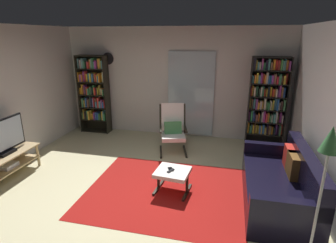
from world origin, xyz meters
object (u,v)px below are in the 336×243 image
Objects in this scene: tv_remote at (171,171)px; leather_sofa at (281,185)px; bookshelf_near_tv at (94,92)px; cell_phone at (171,169)px; wall_clock at (108,59)px; floor_lamp_by_sofa at (326,169)px; lounge_armchair at (173,127)px; tv_stand at (7,162)px; television at (3,138)px; ottoman at (173,174)px; bookshelf_near_sofa at (267,100)px.

leather_sofa is at bearing 30.19° from tv_remote.
bookshelf_near_tv is 3.50m from cell_phone.
bookshelf_near_tv is 0.91m from wall_clock.
bookshelf_near_tv is 1.13× the size of floor_lamp_by_sofa.
leather_sofa is 2.49m from lounge_armchair.
tv_stand is 1.11× the size of lounge_armchair.
television is 6.44× the size of tv_remote.
television is at bearing -175.72° from ottoman.
wall_clock is at bearing 152.18° from lounge_armchair.
bookshelf_near_tv is 1.90× the size of lounge_armchair.
bookshelf_near_tv reaches higher than tv_remote.
bookshelf_near_sofa is at bearing -0.18° from bookshelf_near_tv.
bookshelf_near_sofa is (4.50, 2.59, 0.76)m from tv_stand.
television is at bearing -149.28° from tv_remote.
leather_sofa is 3.35× the size of ottoman.
lounge_armchair is 7.10× the size of tv_remote.
bookshelf_near_tv is at bearing 163.33° from tv_remote.
tv_stand reaches higher than ottoman.
bookshelf_near_tv is 6.69× the size of wall_clock.
tv_remote is at bearing -43.69° from bookshelf_near_tv.
lounge_armchair is 1.81× the size of ottoman.
lounge_armchair is (2.56, 1.81, 0.23)m from tv_stand.
cell_phone is (2.51, -2.35, -0.66)m from bookshelf_near_tv.
bookshelf_near_sofa is 2.95m from ottoman.
ottoman is (-1.60, -2.36, -0.75)m from bookshelf_near_sofa.
cell_phone is (2.86, 0.25, 0.07)m from tv_stand.
wall_clock reaches higher than leather_sofa.
bookshelf_near_tv is at bearing 179.82° from bookshelf_near_sofa.
tv_stand is 2.91m from ottoman.
wall_clock is at bearing 75.47° from tv_stand.
tv_stand is 0.57× the size of bookshelf_near_sofa.
tv_stand reaches higher than cell_phone.
television is 3.20× the size of wall_clock.
bookshelf_near_tv is 3.44× the size of ottoman.
tv_remote is at bearing 3.71° from television.
leather_sofa is at bearing -29.06° from bookshelf_near_tv.
lounge_armchair is 1.60m from cell_phone.
lounge_armchair is 2.46m from wall_clock.
bookshelf_near_tv is 13.47× the size of tv_remote.
bookshelf_near_sofa is 2.43m from leather_sofa.
leather_sofa is at bearing 3.59° from tv_stand.
wall_clock is (0.72, 2.77, 1.10)m from television.
floor_lamp_by_sofa is 5.55m from wall_clock.
cell_phone is at bearing 138.59° from floor_lamp_by_sofa.
ottoman is 1.95× the size of wall_clock.
lounge_armchair reaches higher than ottoman.
tv_stand is 2.88m from tv_remote.
bookshelf_near_sofa is at bearing 28.98° from cell_phone.
floor_lamp_by_sofa reaches higher than tv_remote.
wall_clock is at bearing 104.21° from cell_phone.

